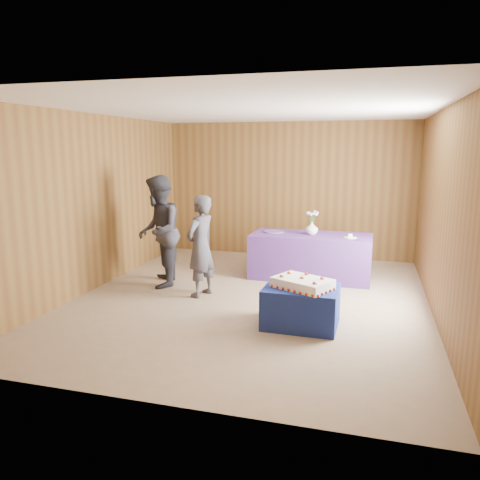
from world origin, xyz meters
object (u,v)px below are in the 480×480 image
at_px(cake_table, 301,306).
at_px(sheet_cake, 302,283).
at_px(vase, 312,228).
at_px(guest_left, 201,246).
at_px(guest_right, 159,232).
at_px(serving_table, 311,256).

xyz_separation_m(cake_table, sheet_cake, (0.01, -0.04, 0.31)).
bearing_deg(cake_table, sheet_cake, -68.33).
xyz_separation_m(cake_table, vase, (-0.16, 2.26, 0.61)).
bearing_deg(sheet_cake, cake_table, 136.52).
distance_m(cake_table, vase, 2.34).
distance_m(sheet_cake, vase, 2.32).
distance_m(guest_left, guest_right, 0.89).
distance_m(cake_table, sheet_cake, 0.31).
bearing_deg(guest_right, serving_table, 96.35).
relative_size(serving_table, guest_left, 1.32).
distance_m(vase, guest_right, 2.54).
distance_m(serving_table, sheet_cake, 2.31).
distance_m(cake_table, guest_right, 2.76).
height_order(guest_left, guest_right, guest_right).
height_order(cake_table, guest_right, guest_right).
bearing_deg(sheet_cake, vase, 120.56).
bearing_deg(guest_left, serving_table, 152.40).
distance_m(sheet_cake, guest_left, 1.85).
height_order(cake_table, serving_table, serving_table).
relative_size(cake_table, guest_left, 0.59).
relative_size(serving_table, guest_right, 1.13).
xyz_separation_m(sheet_cake, guest_left, (-1.63, 0.85, 0.20)).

